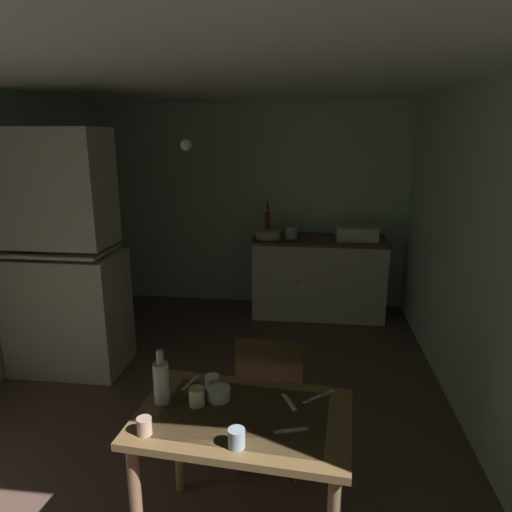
# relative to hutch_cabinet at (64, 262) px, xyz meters

# --- Properties ---
(ground_plane) EXTENTS (5.16, 5.16, 0.00)m
(ground_plane) POSITION_rel_hutch_cabinet_xyz_m (1.33, -0.24, -0.96)
(ground_plane) COLOR brown
(wall_back) EXTENTS (3.73, 0.10, 2.35)m
(wall_back) POSITION_rel_hutch_cabinet_xyz_m (1.33, 1.89, 0.22)
(wall_back) COLOR beige
(wall_back) RESTS_ON ground
(wall_right) EXTENTS (0.10, 4.26, 2.35)m
(wall_right) POSITION_rel_hutch_cabinet_xyz_m (3.20, -0.24, 0.22)
(wall_right) COLOR #BBD8BB
(wall_right) RESTS_ON ground
(ceiling_slab) EXTENTS (3.73, 4.26, 0.10)m
(ceiling_slab) POSITION_rel_hutch_cabinet_xyz_m (1.33, -0.24, 1.44)
(ceiling_slab) COLOR silver
(hutch_cabinet) EXTENTS (0.92, 0.57, 2.05)m
(hutch_cabinet) POSITION_rel_hutch_cabinet_xyz_m (0.00, 0.00, 0.00)
(hutch_cabinet) COLOR beige
(hutch_cabinet) RESTS_ON ground
(counter_cabinet) EXTENTS (1.47, 0.64, 0.88)m
(counter_cabinet) POSITION_rel_hutch_cabinet_xyz_m (2.15, 1.52, -0.52)
(counter_cabinet) COLOR beige
(counter_cabinet) RESTS_ON ground
(sink_basin) EXTENTS (0.44, 0.34, 0.15)m
(sink_basin) POSITION_rel_hutch_cabinet_xyz_m (2.55, 1.52, -0.00)
(sink_basin) COLOR white
(sink_basin) RESTS_ON counter_cabinet
(hand_pump) EXTENTS (0.05, 0.27, 0.39)m
(hand_pump) POSITION_rel_hutch_cabinet_xyz_m (1.56, 1.57, 0.09)
(hand_pump) COLOR #B21E19
(hand_pump) RESTS_ON counter_cabinet
(mixing_bowl_counter) EXTENTS (0.27, 0.27, 0.09)m
(mixing_bowl_counter) POSITION_rel_hutch_cabinet_xyz_m (1.58, 1.47, -0.03)
(mixing_bowl_counter) COLOR beige
(mixing_bowl_counter) RESTS_ON counter_cabinet
(stoneware_crock) EXTENTS (0.14, 0.14, 0.13)m
(stoneware_crock) POSITION_rel_hutch_cabinet_xyz_m (1.84, 1.50, -0.01)
(stoneware_crock) COLOR beige
(stoneware_crock) RESTS_ON counter_cabinet
(dining_table) EXTENTS (1.04, 0.73, 0.73)m
(dining_table) POSITION_rel_hutch_cabinet_xyz_m (1.76, -1.62, -0.35)
(dining_table) COLOR brown
(dining_table) RESTS_ON ground
(chair_far_side) EXTENTS (0.44, 0.44, 0.90)m
(chair_far_side) POSITION_rel_hutch_cabinet_xyz_m (1.85, -1.06, -0.47)
(chair_far_side) COLOR #4C3021
(chair_far_side) RESTS_ON ground
(serving_bowl_wide) EXTENTS (0.11, 0.11, 0.06)m
(serving_bowl_wide) POSITION_rel_hutch_cabinet_xyz_m (1.62, -1.51, -0.20)
(serving_bowl_wide) COLOR white
(serving_bowl_wide) RESTS_ON dining_table
(mug_tall) EXTENTS (0.07, 0.07, 0.08)m
(mug_tall) POSITION_rel_hutch_cabinet_xyz_m (1.36, -1.81, -0.19)
(mug_tall) COLOR tan
(mug_tall) RESTS_ON dining_table
(teacup_cream) EXTENTS (0.07, 0.07, 0.08)m
(teacup_cream) POSITION_rel_hutch_cabinet_xyz_m (1.77, -1.85, -0.19)
(teacup_cream) COLOR #9EB2C6
(teacup_cream) RESTS_ON dining_table
(teacup_mint) EXTENTS (0.08, 0.08, 0.09)m
(teacup_mint) POSITION_rel_hutch_cabinet_xyz_m (1.53, -1.57, -0.19)
(teacup_mint) COLOR beige
(teacup_mint) RESTS_ON dining_table
(mug_dark) EXTENTS (0.08, 0.08, 0.06)m
(mug_dark) POSITION_rel_hutch_cabinet_xyz_m (1.57, -1.40, -0.20)
(mug_dark) COLOR white
(mug_dark) RESTS_ON dining_table
(glass_bottle) EXTENTS (0.08, 0.08, 0.27)m
(glass_bottle) POSITION_rel_hutch_cabinet_xyz_m (1.35, -1.56, -0.12)
(glass_bottle) COLOR #B7BCC1
(glass_bottle) RESTS_ON dining_table
(table_knife) EXTENTS (0.16, 0.14, 0.00)m
(table_knife) POSITION_rel_hutch_cabinet_xyz_m (2.11, -1.43, -0.23)
(table_knife) COLOR silver
(table_knife) RESTS_ON dining_table
(teaspoon_near_bowl) EXTENTS (0.15, 0.07, 0.00)m
(teaspoon_near_bowl) POSITION_rel_hutch_cabinet_xyz_m (1.99, -1.72, -0.23)
(teaspoon_near_bowl) COLOR beige
(teaspoon_near_bowl) RESTS_ON dining_table
(teaspoon_by_cup) EXTENTS (0.08, 0.14, 0.00)m
(teaspoon_by_cup) POSITION_rel_hutch_cabinet_xyz_m (1.97, -1.50, -0.23)
(teaspoon_by_cup) COLOR beige
(teaspoon_by_cup) RESTS_ON dining_table
(serving_spoon) EXTENTS (0.06, 0.16, 0.00)m
(serving_spoon) POSITION_rel_hutch_cabinet_xyz_m (1.45, -1.38, -0.23)
(serving_spoon) COLOR beige
(serving_spoon) RESTS_ON dining_table
(pendant_bulb) EXTENTS (0.08, 0.08, 0.08)m
(pendant_bulb) POSITION_rel_hutch_cabinet_xyz_m (1.15, -0.23, 0.96)
(pendant_bulb) COLOR #F9EFCC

